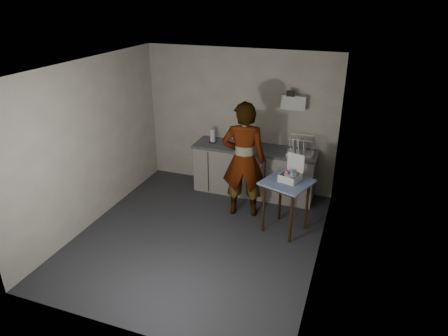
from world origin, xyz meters
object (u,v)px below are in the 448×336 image
(paper_towel, at_px, (213,136))
(bakery_box, at_px, (291,175))
(dark_bottle, at_px, (240,139))
(soap_bottle, at_px, (240,139))
(side_table, at_px, (287,188))
(soda_can, at_px, (259,144))
(kitchen_counter, at_px, (254,172))
(dish_rack, at_px, (300,150))
(standing_man, at_px, (244,160))

(paper_towel, xyz_separation_m, bakery_box, (1.66, -1.02, -0.08))
(paper_towel, bearing_deg, dark_bottle, 2.59)
(paper_towel, bearing_deg, soap_bottle, -7.52)
(soap_bottle, height_order, dark_bottle, soap_bottle)
(side_table, relative_size, soda_can, 6.31)
(soda_can, bearing_deg, soap_bottle, -163.99)
(kitchen_counter, height_order, side_table, kitchen_counter)
(paper_towel, distance_m, bakery_box, 1.95)
(kitchen_counter, relative_size, soda_can, 16.47)
(soap_bottle, relative_size, dish_rack, 0.73)
(paper_towel, distance_m, dish_rack, 1.63)
(soda_can, height_order, dish_rack, dish_rack)
(standing_man, relative_size, dark_bottle, 8.27)
(kitchen_counter, xyz_separation_m, bakery_box, (0.84, -1.01, 0.52))
(bakery_box, bearing_deg, soap_bottle, 157.62)
(soda_can, bearing_deg, bakery_box, -53.37)
(soap_bottle, bearing_deg, paper_towel, 172.48)
(dish_rack, bearing_deg, soap_bottle, -177.55)
(bakery_box, bearing_deg, standing_man, -177.97)
(paper_towel, xyz_separation_m, dish_rack, (1.63, -0.03, -0.05))
(standing_man, xyz_separation_m, paper_towel, (-0.84, 0.78, 0.05))
(standing_man, bearing_deg, bakery_box, 151.62)
(side_table, xyz_separation_m, dish_rack, (0.00, 1.05, 0.23))
(soap_bottle, height_order, soda_can, soap_bottle)
(soda_can, height_order, bakery_box, bakery_box)
(kitchen_counter, xyz_separation_m, dish_rack, (0.81, -0.02, 0.55))
(standing_man, bearing_deg, dark_bottle, -79.95)
(dark_bottle, bearing_deg, standing_man, -67.74)
(soap_bottle, bearing_deg, kitchen_counter, 13.64)
(dark_bottle, bearing_deg, kitchen_counter, -6.17)
(side_table, xyz_separation_m, standing_man, (-0.78, 0.29, 0.23))
(kitchen_counter, xyz_separation_m, side_table, (0.80, -1.06, 0.32))
(kitchen_counter, distance_m, paper_towel, 1.02)
(kitchen_counter, relative_size, soap_bottle, 6.92)
(dark_bottle, xyz_separation_m, dish_rack, (1.11, -0.05, -0.05))
(soda_can, bearing_deg, kitchen_counter, -155.34)
(standing_man, height_order, soda_can, standing_man)
(soda_can, bearing_deg, dark_bottle, 179.68)
(side_table, distance_m, soap_bottle, 1.50)
(dish_rack, bearing_deg, soda_can, 176.20)
(soap_bottle, relative_size, bakery_box, 0.82)
(standing_man, xyz_separation_m, soap_bottle, (-0.29, 0.71, 0.09))
(kitchen_counter, height_order, dark_bottle, dark_bottle)
(kitchen_counter, distance_m, dish_rack, 0.98)
(soap_bottle, bearing_deg, dish_rack, 2.45)
(side_table, height_order, paper_towel, paper_towel)
(bakery_box, bearing_deg, dark_bottle, 155.95)
(dark_bottle, bearing_deg, paper_towel, -177.41)
(soda_can, distance_m, bakery_box, 1.30)
(paper_towel, bearing_deg, bakery_box, -31.52)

